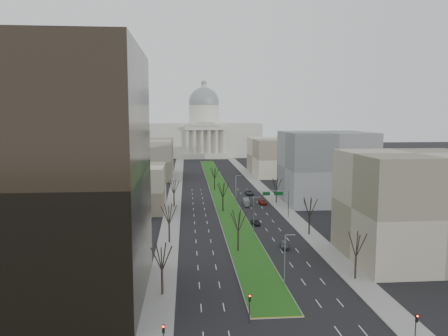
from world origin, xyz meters
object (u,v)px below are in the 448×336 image
car_grey_near (284,245)px  box_van (246,202)px  car_black (256,222)px  car_grey_far (249,193)px  car_red (262,202)px

car_grey_near → box_van: bearing=102.4°
car_black → car_grey_far: car_grey_far is taller
car_grey_near → box_van: box_van is taller
car_grey_near → car_grey_far: (1.70, 66.80, 0.01)m
car_red → car_grey_far: car_grey_far is taller
car_grey_far → car_grey_near: bearing=-93.8°
car_red → car_grey_far: 18.32m
car_grey_far → box_van: 19.44m
car_grey_near → car_grey_far: car_grey_far is taller
car_grey_near → car_black: size_ratio=1.08×
car_red → box_van: size_ratio=0.68×
car_red → car_grey_far: (-1.74, 18.24, 0.03)m
car_black → box_van: bearing=78.7°
car_grey_far → box_van: box_van is taller
car_grey_near → car_black: car_grey_near is taller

